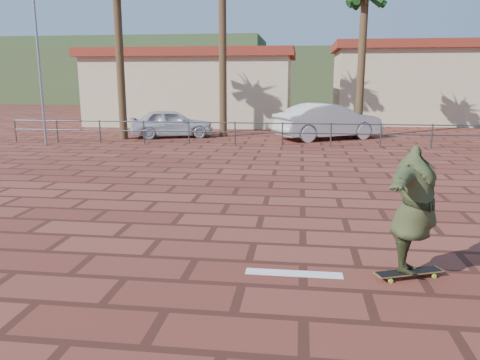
{
  "coord_description": "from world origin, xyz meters",
  "views": [
    {
      "loc": [
        0.73,
        -7.57,
        2.76
      ],
      "look_at": [
        -0.42,
        1.39,
        0.8
      ],
      "focal_mm": 35.0,
      "sensor_mm": 36.0,
      "label": 1
    }
  ],
  "objects_px": {
    "car_silver": "(172,123)",
    "car_white": "(328,121)",
    "longboard": "(409,272)",
    "skateboarder": "(414,210)"
  },
  "relations": [
    {
      "from": "car_silver",
      "to": "car_white",
      "type": "xyz_separation_m",
      "value": [
        7.45,
        0.25,
        0.15
      ]
    },
    {
      "from": "longboard",
      "to": "car_white",
      "type": "relative_size",
      "value": 0.2
    },
    {
      "from": "longboard",
      "to": "car_white",
      "type": "height_order",
      "value": "car_white"
    },
    {
      "from": "skateboarder",
      "to": "car_silver",
      "type": "relative_size",
      "value": 0.56
    },
    {
      "from": "longboard",
      "to": "car_white",
      "type": "distance_m",
      "value": 15.81
    },
    {
      "from": "skateboarder",
      "to": "car_white",
      "type": "relative_size",
      "value": 0.44
    },
    {
      "from": "longboard",
      "to": "car_white",
      "type": "bearing_deg",
      "value": 69.83
    },
    {
      "from": "skateboarder",
      "to": "car_silver",
      "type": "height_order",
      "value": "skateboarder"
    },
    {
      "from": "skateboarder",
      "to": "car_silver",
      "type": "xyz_separation_m",
      "value": [
        -7.74,
        15.54,
        -0.32
      ]
    },
    {
      "from": "longboard",
      "to": "skateboarder",
      "type": "height_order",
      "value": "skateboarder"
    }
  ]
}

